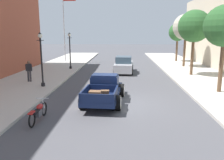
{
  "coord_description": "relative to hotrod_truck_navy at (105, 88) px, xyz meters",
  "views": [
    {
      "loc": [
        0.24,
        -12.56,
        3.93
      ],
      "look_at": [
        -0.43,
        1.64,
        1.0
      ],
      "focal_mm": 36.54,
      "sensor_mm": 36.0,
      "label": 1
    }
  ],
  "objects": [
    {
      "name": "ground_plane",
      "position": [
        0.81,
        -0.38,
        -0.75
      ],
      "size": [
        140.0,
        140.0,
        0.0
      ],
      "primitive_type": "plane",
      "color": "#47474C"
    },
    {
      "name": "hotrod_truck_navy",
      "position": [
        0.0,
        0.0,
        0.0
      ],
      "size": [
        2.4,
        5.02,
        1.58
      ],
      "color": "#0F1938",
      "rests_on": "ground"
    },
    {
      "name": "motorcycle_parked",
      "position": [
        -2.75,
        -3.3,
        -0.31
      ],
      "size": [
        0.62,
        2.12,
        0.93
      ],
      "color": "black",
      "rests_on": "ground"
    },
    {
      "name": "car_background_silver",
      "position": [
        1.16,
        9.9,
        0.01
      ],
      "size": [
        2.03,
        4.38,
        1.65
      ],
      "color": "#B7B7BC",
      "rests_on": "ground"
    },
    {
      "name": "pedestrian_sidewalk_left",
      "position": [
        -6.35,
        4.5,
        0.33
      ],
      "size": [
        0.53,
        0.22,
        1.65
      ],
      "color": "#333338",
      "rests_on": "sidewalk_left"
    },
    {
      "name": "street_lamp_near",
      "position": [
        -4.72,
        2.93,
        1.63
      ],
      "size": [
        0.5,
        0.32,
        3.85
      ],
      "color": "black",
      "rests_on": "sidewalk_left"
    },
    {
      "name": "street_lamp_far",
      "position": [
        -4.61,
        11.34,
        1.63
      ],
      "size": [
        0.5,
        0.32,
        3.85
      ],
      "color": "black",
      "rests_on": "sidewalk_left"
    },
    {
      "name": "flagpole",
      "position": [
        -6.5,
        17.52,
        5.02
      ],
      "size": [
        1.74,
        0.16,
        9.16
      ],
      "color": "#B2B2B7",
      "rests_on": "sidewalk_left"
    },
    {
      "name": "street_tree_second",
      "position": [
        7.4,
        8.2,
        3.76
      ],
      "size": [
        2.87,
        2.87,
        5.82
      ],
      "color": "brown",
      "rests_on": "sidewalk_right"
    },
    {
      "name": "street_tree_third",
      "position": [
        8.12,
        13.66,
        3.83
      ],
      "size": [
        2.9,
        2.9,
        5.91
      ],
      "color": "brown",
      "rests_on": "sidewalk_right"
    },
    {
      "name": "street_tree_farthest",
      "position": [
        8.41,
        18.73,
        3.27
      ],
      "size": [
        2.38,
        2.38,
        5.1
      ],
      "color": "brown",
      "rests_on": "sidewalk_right"
    }
  ]
}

